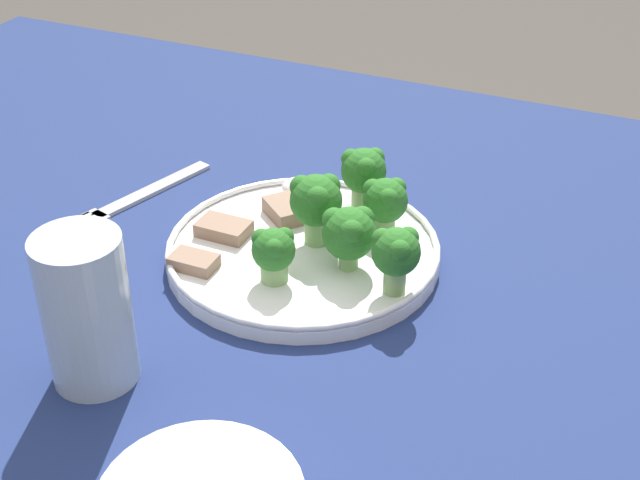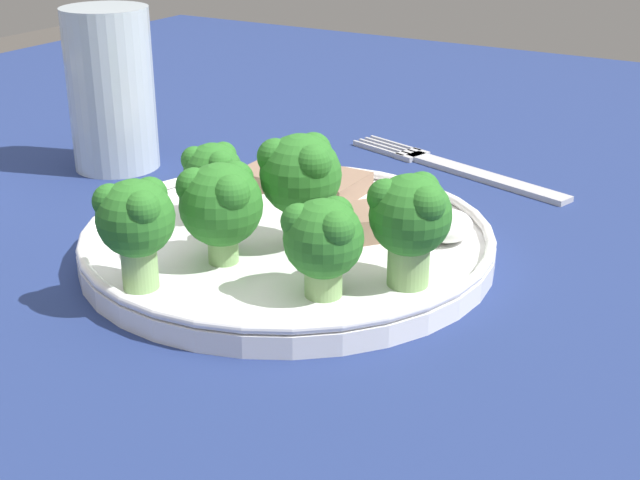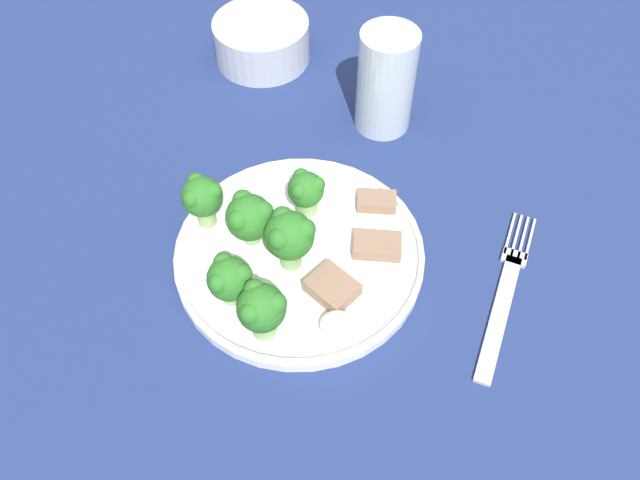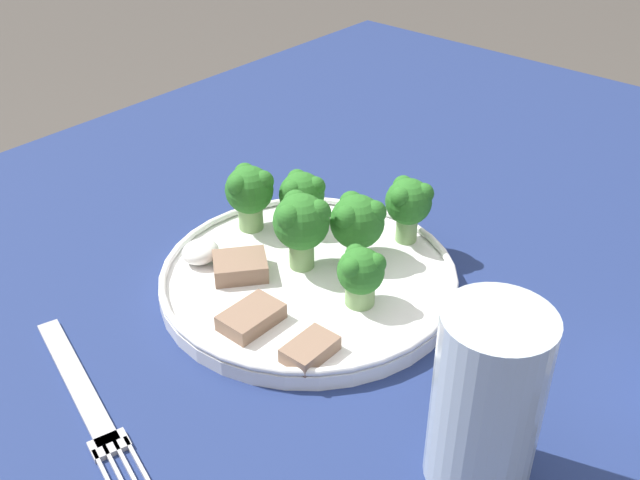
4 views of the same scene
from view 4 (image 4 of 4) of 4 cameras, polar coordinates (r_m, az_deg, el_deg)
The scene contains 14 objects.
table at distance 0.61m, azimuth 4.93°, elevation -15.30°, with size 1.29×1.05×0.75m.
dinner_plate at distance 0.61m, azimuth -0.87°, elevation -2.93°, with size 0.24×0.24×0.02m.
fork at distance 0.54m, azimuth -17.30°, elevation -11.70°, with size 0.07×0.19×0.00m.
drinking_glass at distance 0.45m, azimuth 12.49°, elevation -12.43°, with size 0.06×0.06×0.12m.
broccoli_floret_near_rim_left at distance 0.64m, azimuth 6.75°, elevation 2.87°, with size 0.04×0.04×0.06m.
broccoli_floret_center_left at distance 0.60m, azimuth -1.44°, elevation 1.37°, with size 0.05×0.05×0.07m.
broccoli_floret_back_left at distance 0.65m, azimuth -5.41°, elevation 3.76°, with size 0.04×0.04×0.06m.
broccoli_floret_front_left at distance 0.66m, azimuth -1.41°, elevation 3.50°, with size 0.04×0.04×0.05m.
broccoli_floret_center_back at distance 0.61m, azimuth 2.85°, elevation 1.49°, with size 0.05×0.05×0.06m.
broccoli_floret_mid_cluster at distance 0.56m, azimuth 3.12°, elevation -2.47°, with size 0.04×0.04×0.05m.
meat_slice_front_slice at distance 0.53m, azimuth -0.76°, elevation -8.33°, with size 0.04×0.03×0.01m.
meat_slice_middle_slice at distance 0.61m, azimuth -6.10°, elevation -2.01°, with size 0.06×0.05×0.01m.
meat_slice_rear_slice at distance 0.56m, azimuth -5.26°, elevation -5.88°, with size 0.05×0.03×0.01m.
sauce_dollop at distance 0.63m, azimuth -9.09°, elevation -0.89°, with size 0.03×0.03×0.02m.
Camera 4 is at (0.34, 0.23, 1.11)m, focal length 42.00 mm.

